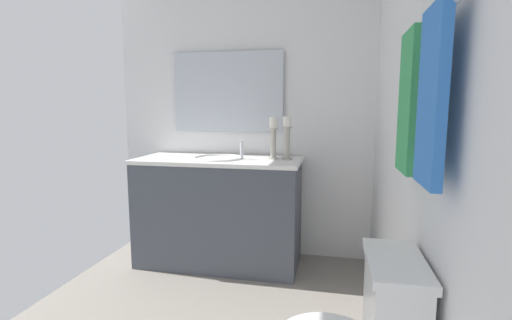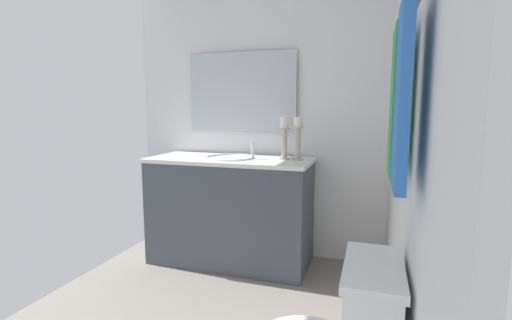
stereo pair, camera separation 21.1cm
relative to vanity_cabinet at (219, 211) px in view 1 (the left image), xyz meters
The scene contains 10 objects.
wall_back 1.74m from the vanity_cabinet, 53.05° to the left, with size 2.52×0.04×2.45m, color white.
wall_left 0.86m from the vanity_cabinet, 158.09° to the left, with size 0.04×2.22×2.45m, color white.
vanity_cabinet is the anchor object (origin of this frame).
sink_basin 0.39m from the vanity_cabinet, 90.00° to the left, with size 0.40×0.40×0.24m.
mirror 1.01m from the vanity_cabinet, behind, with size 0.02×0.95×0.67m, color silver.
candle_holder_tall 0.82m from the vanity_cabinet, 94.92° to the left, with size 0.09×0.09×0.33m.
candle_holder_short 0.75m from the vanity_cabinet, 98.67° to the left, with size 0.09×0.09×0.33m.
towel_bar 2.15m from the vanity_cabinet, 39.40° to the left, with size 0.02×0.02×0.69m, color silver.
towel_near_vanity 1.91m from the vanity_cabinet, 42.59° to the left, with size 0.24×0.03×0.53m, color #389E59.
towel_center 2.16m from the vanity_cabinet, 35.84° to the left, with size 0.22×0.03×0.51m, color blue.
Camera 1 is at (1.82, 0.76, 1.25)m, focal length 25.59 mm.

